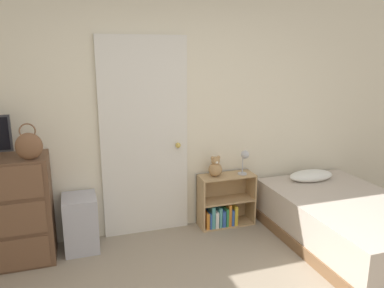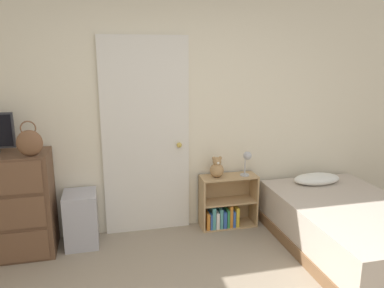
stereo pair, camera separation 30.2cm
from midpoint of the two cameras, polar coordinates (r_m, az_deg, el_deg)
The scene contains 8 objects.
wall_back at distance 3.94m, azimuth -7.50°, elevation 4.48°, with size 10.00×0.06×2.55m.
door_closed at distance 3.91m, azimuth -9.40°, elevation 0.79°, with size 0.91×0.09×2.07m.
handbag at distance 3.54m, azimuth -25.87°, elevation -0.27°, with size 0.22×0.10×0.32m.
storage_bin at distance 3.95m, azimuth -18.76°, elevation -11.36°, with size 0.32×0.36×0.55m.
bookshelf at distance 4.26m, azimuth 2.75°, elevation -9.45°, with size 0.63×0.25×0.59m.
teddy_bear at distance 4.06m, azimuth 1.46°, elevation -3.64°, with size 0.15×0.15×0.23m.
desk_lamp at distance 4.12m, azimuth 5.94°, elevation -2.08°, with size 0.12×0.11×0.27m.
bed at distance 4.12m, azimuth 20.68°, elevation -11.05°, with size 1.20×1.84×0.58m.
Camera 1 is at (-0.86, -1.54, 1.91)m, focal length 35.00 mm.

